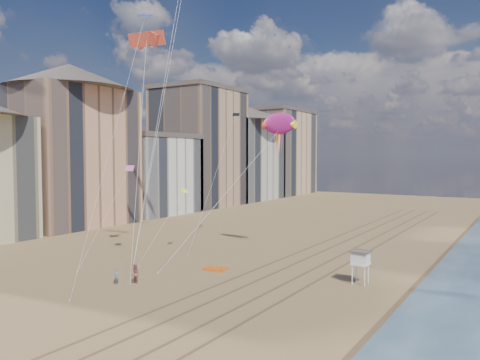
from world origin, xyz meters
name	(u,v)px	position (x,y,z in m)	size (l,w,h in m)	color
ground	(89,346)	(0.00, 0.00, 0.00)	(260.00, 260.00, 0.00)	brown
wet_sand	(480,263)	(19.00, 40.00, 0.00)	(260.00, 260.00, 0.00)	#42301E
tracks	(313,262)	(2.55, 30.00, 0.01)	(7.68, 120.00, 0.01)	brown
buildings	(184,150)	(-45.73, 65.59, 13.55)	(34.72, 131.35, 29.00)	#C6B284
lifeguard_stand	(361,258)	(10.15, 23.86, 2.50)	(1.80, 1.80, 3.24)	silver
grounded_kite	(216,269)	(-4.73, 20.78, 0.13)	(2.31, 1.47, 0.26)	#DE5412
show_kite	(279,124)	(-2.76, 31.62, 16.25)	(5.38, 8.13, 22.49)	#951768
kite_flyer_a	(117,277)	(-9.41, 11.08, 0.79)	(0.58, 0.38, 1.59)	slate
kite_flyer_b	(135,274)	(-8.17, 12.29, 0.95)	(0.92, 0.72, 1.90)	#98574D
small_kites	(171,100)	(-12.48, 22.67, 18.89)	(8.25, 21.66, 19.42)	black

